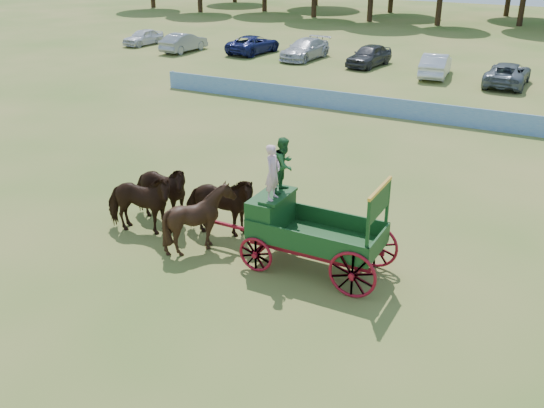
% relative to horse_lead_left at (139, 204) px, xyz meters
% --- Properties ---
extents(ground, '(160.00, 160.00, 0.00)m').
position_rel_horse_lead_left_xyz_m(ground, '(2.30, -0.63, -1.06)').
color(ground, olive).
rests_on(ground, ground).
extents(horse_lead_left, '(2.72, 1.72, 2.13)m').
position_rel_horse_lead_left_xyz_m(horse_lead_left, '(0.00, 0.00, 0.00)').
color(horse_lead_left, black).
rests_on(horse_lead_left, ground).
extents(horse_lead_right, '(2.54, 1.18, 2.13)m').
position_rel_horse_lead_left_xyz_m(horse_lead_right, '(0.00, 1.10, 0.00)').
color(horse_lead_right, black).
rests_on(horse_lead_right, ground).
extents(horse_wheel_left, '(2.29, 2.14, 2.13)m').
position_rel_horse_lead_left_xyz_m(horse_wheel_left, '(2.40, 0.00, 0.00)').
color(horse_wheel_left, black).
rests_on(horse_wheel_left, ground).
extents(horse_wheel_right, '(2.72, 1.71, 2.13)m').
position_rel_horse_lead_left_xyz_m(horse_wheel_right, '(2.40, 1.10, 0.00)').
color(horse_wheel_right, black).
rests_on(horse_wheel_right, ground).
extents(farm_dray, '(6.00, 2.00, 3.79)m').
position_rel_horse_lead_left_xyz_m(farm_dray, '(5.34, 0.58, 0.63)').
color(farm_dray, maroon).
rests_on(farm_dray, ground).
extents(sponsor_banner, '(26.00, 0.08, 1.05)m').
position_rel_horse_lead_left_xyz_m(sponsor_banner, '(1.30, 17.37, -0.54)').
color(sponsor_banner, '#216AB6').
rests_on(sponsor_banner, ground).
extents(parked_cars, '(53.50, 7.81, 1.61)m').
position_rel_horse_lead_left_xyz_m(parked_cars, '(2.67, 29.31, -0.31)').
color(parked_cars, silver).
rests_on(parked_cars, ground).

